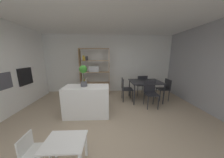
% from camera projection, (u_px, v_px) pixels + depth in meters
% --- Properties ---
extents(ground_plane, '(9.21, 9.21, 0.00)m').
position_uv_depth(ground_plane, '(101.00, 123.00, 2.74)').
color(ground_plane, tan).
extents(ceiling_slab, '(6.70, 5.43, 0.06)m').
position_uv_depth(ceiling_slab, '(98.00, 6.00, 2.18)').
color(ceiling_slab, white).
rests_on(ceiling_slab, ground_plane).
extents(back_partition, '(6.70, 0.06, 2.73)m').
position_uv_depth(back_partition, '(104.00, 64.00, 5.09)').
color(back_partition, silver).
rests_on(back_partition, ground_plane).
extents(built_in_oven, '(0.06, 0.58, 0.58)m').
position_uv_depth(built_in_oven, '(25.00, 76.00, 3.57)').
color(built_in_oven, black).
rests_on(built_in_oven, ground_plane).
extents(kitchen_island, '(1.27, 0.62, 0.88)m').
position_uv_depth(kitchen_island, '(87.00, 101.00, 3.05)').
color(kitchen_island, white).
rests_on(kitchen_island, ground_plane).
extents(potted_plant_on_island, '(0.22, 0.22, 0.60)m').
position_uv_depth(potted_plant_on_island, '(83.00, 74.00, 2.89)').
color(potted_plant_on_island, '#4C4C51').
rests_on(potted_plant_on_island, kitchen_island).
extents(open_bookshelf, '(1.32, 0.34, 2.08)m').
position_uv_depth(open_bookshelf, '(93.00, 72.00, 4.72)').
color(open_bookshelf, '#997551').
rests_on(open_bookshelf, ground_plane).
extents(child_table, '(0.60, 0.45, 0.48)m').
position_uv_depth(child_table, '(65.00, 145.00, 1.57)').
color(child_table, white).
rests_on(child_table, ground_plane).
extents(child_chair_left, '(0.29, 0.29, 0.58)m').
position_uv_depth(child_chair_left, '(32.00, 150.00, 1.56)').
color(child_chair_left, silver).
rests_on(child_chair_left, ground_plane).
extents(dining_table, '(1.20, 0.97, 0.78)m').
position_uv_depth(dining_table, '(145.00, 83.00, 4.07)').
color(dining_table, '#232328').
rests_on(dining_table, ground_plane).
extents(dining_chair_island_side, '(0.42, 0.45, 0.90)m').
position_uv_depth(dining_chair_island_side, '(125.00, 87.00, 4.07)').
color(dining_chair_island_side, '#232328').
rests_on(dining_chair_island_side, ground_plane).
extents(dining_chair_window_side, '(0.41, 0.42, 0.85)m').
position_uv_depth(dining_chair_window_side, '(165.00, 87.00, 4.14)').
color(dining_chair_window_side, '#232328').
rests_on(dining_chair_window_side, ground_plane).
extents(dining_chair_near, '(0.42, 0.47, 0.90)m').
position_uv_depth(dining_chair_near, '(150.00, 91.00, 3.61)').
color(dining_chair_near, '#232328').
rests_on(dining_chair_near, ground_plane).
extents(dining_chair_far, '(0.49, 0.46, 0.91)m').
position_uv_depth(dining_chair_far, '(141.00, 84.00, 4.61)').
color(dining_chair_far, '#232328').
rests_on(dining_chair_far, ground_plane).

